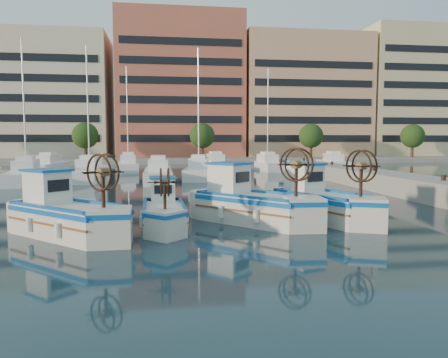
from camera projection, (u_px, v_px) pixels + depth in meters
ground at (225, 231)px, 16.37m from camera, size 300.00×300.00×0.00m
quay at (422, 187)px, 26.02m from camera, size 3.00×60.00×1.20m
waterfront at (225, 99)px, 80.84m from camera, size 180.00×40.00×25.60m
yacht_marina at (145, 170)px, 42.86m from camera, size 40.02×22.94×11.50m
fishing_boat_a at (66, 213)px, 15.42m from camera, size 4.63×4.54×2.98m
fishing_boat_b at (164, 211)px, 16.95m from camera, size 1.69×3.94×2.44m
fishing_boat_c at (251, 202)px, 18.01m from camera, size 4.69×4.91×3.12m
fishing_boat_d at (322, 201)px, 18.56m from camera, size 3.67×5.06×3.05m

